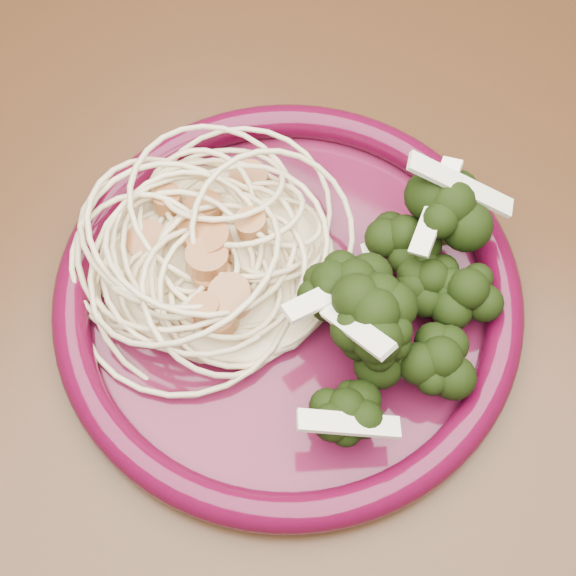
{
  "coord_description": "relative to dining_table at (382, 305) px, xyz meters",
  "views": [
    {
      "loc": [
        0.08,
        -0.26,
        1.2
      ],
      "look_at": [
        -0.04,
        -0.08,
        0.77
      ],
      "focal_mm": 50.0,
      "sensor_mm": 36.0,
      "label": 1
    }
  ],
  "objects": [
    {
      "name": "scallop_cluster",
      "position": [
        -0.09,
        -0.08,
        0.16
      ],
      "size": [
        0.13,
        0.13,
        0.04
      ],
      "primitive_type": null,
      "rotation": [
        0.0,
        0.0,
        0.05
      ],
      "color": "#B87946",
      "rests_on": "spaghetti_pile"
    },
    {
      "name": "dinner_plate",
      "position": [
        -0.04,
        -0.08,
        0.11
      ],
      "size": [
        0.3,
        0.3,
        0.02
      ],
      "rotation": [
        0.0,
        0.0,
        0.05
      ],
      "color": "#510F28",
      "rests_on": "dining_table"
    },
    {
      "name": "broccoli_pile",
      "position": [
        0.02,
        -0.07,
        0.13
      ],
      "size": [
        0.1,
        0.16,
        0.05
      ],
      "primitive_type": "ellipsoid",
      "rotation": [
        0.0,
        0.0,
        0.05
      ],
      "color": "black",
      "rests_on": "dinner_plate"
    },
    {
      "name": "onion_garnish",
      "position": [
        0.02,
        -0.07,
        0.17
      ],
      "size": [
        0.07,
        0.1,
        0.06
      ],
      "primitive_type": null,
      "rotation": [
        0.0,
        0.0,
        0.05
      ],
      "color": "white",
      "rests_on": "broccoli_pile"
    },
    {
      "name": "spaghetti_pile",
      "position": [
        -0.09,
        -0.08,
        0.12
      ],
      "size": [
        0.16,
        0.14,
        0.04
      ],
      "primitive_type": "ellipsoid",
      "rotation": [
        0.0,
        0.0,
        0.05
      ],
      "color": "beige",
      "rests_on": "dinner_plate"
    },
    {
      "name": "dining_table",
      "position": [
        0.0,
        0.0,
        0.0
      ],
      "size": [
        1.2,
        0.8,
        0.75
      ],
      "color": "#472814",
      "rests_on": "ground"
    }
  ]
}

